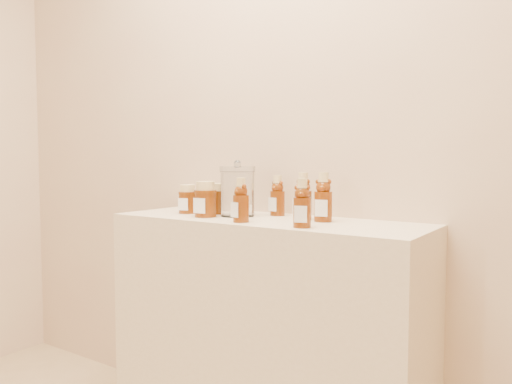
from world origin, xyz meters
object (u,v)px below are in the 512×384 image
Objects in this scene: bear_bottle_front_left at (241,197)px; glass_canister at (237,189)px; honey_jar_left at (188,199)px; display_table at (265,338)px; bear_bottle_back_left at (277,193)px.

glass_canister reaches higher than bear_bottle_front_left.
honey_jar_left is at bearing 178.08° from bear_bottle_front_left.
honey_jar_left reaches higher than display_table.
display_table is at bearing -9.59° from honey_jar_left.
display_table is 5.71× the size of glass_canister.
bear_bottle_front_left is 0.84× the size of glass_canister.
display_table is 0.55m from bear_bottle_back_left.
display_table is at bearing -5.56° from glass_canister.
display_table is 10.31× the size of honey_jar_left.
glass_canister is (0.23, 0.03, 0.05)m from honey_jar_left.
bear_bottle_back_left is at bearing 106.85° from bear_bottle_front_left.
honey_jar_left is 0.55× the size of glass_canister.
honey_jar_left is (-0.35, -0.14, -0.03)m from bear_bottle_back_left.
display_table is at bearing -71.20° from bear_bottle_back_left.
display_table is 6.73× the size of bear_bottle_back_left.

